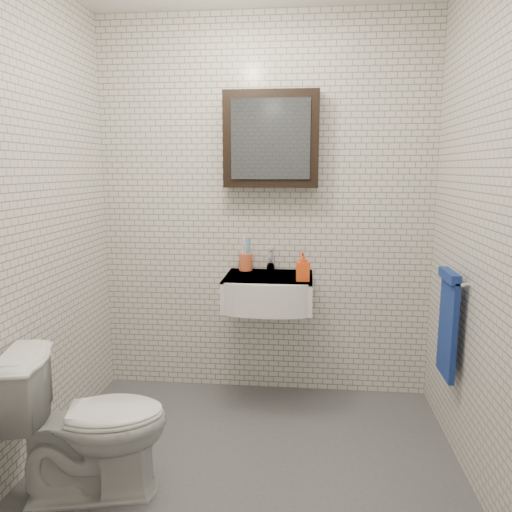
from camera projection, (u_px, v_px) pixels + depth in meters
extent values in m
cube|color=#4A4D51|center=(246.00, 470.00, 2.54)|extent=(2.20, 2.00, 0.01)
cube|color=silver|center=(264.00, 210.00, 3.31)|extent=(2.20, 0.02, 2.50)
cube|color=silver|center=(199.00, 269.00, 1.35)|extent=(2.20, 0.02, 2.50)
cube|color=silver|center=(23.00, 224.00, 2.44)|extent=(0.02, 2.00, 2.50)
cube|color=silver|center=(491.00, 230.00, 2.21)|extent=(0.02, 2.00, 2.50)
cube|color=white|center=(269.00, 291.00, 3.17)|extent=(0.55, 0.45, 0.20)
cylinder|color=silver|center=(269.00, 277.00, 3.17)|extent=(0.31, 0.31, 0.02)
cylinder|color=silver|center=(269.00, 276.00, 3.17)|extent=(0.04, 0.04, 0.01)
cube|color=white|center=(269.00, 277.00, 3.15)|extent=(0.55, 0.45, 0.01)
cylinder|color=silver|center=(271.00, 266.00, 3.31)|extent=(0.06, 0.06, 0.06)
cylinder|color=silver|center=(271.00, 257.00, 3.30)|extent=(0.03, 0.03, 0.08)
cylinder|color=silver|center=(270.00, 254.00, 3.23)|extent=(0.02, 0.12, 0.02)
cube|color=silver|center=(271.00, 248.00, 3.32)|extent=(0.02, 0.09, 0.01)
cube|color=black|center=(271.00, 140.00, 3.16)|extent=(0.60, 0.14, 0.60)
cube|color=#3F444C|center=(270.00, 139.00, 3.08)|extent=(0.49, 0.01, 0.49)
cylinder|color=silver|center=(454.00, 279.00, 2.61)|extent=(0.02, 0.30, 0.02)
cylinder|color=silver|center=(451.00, 274.00, 2.74)|extent=(0.04, 0.02, 0.02)
cylinder|color=silver|center=(466.00, 284.00, 2.48)|extent=(0.04, 0.02, 0.02)
cube|color=navy|center=(448.00, 328.00, 2.66)|extent=(0.03, 0.26, 0.54)
cube|color=navy|center=(450.00, 276.00, 2.61)|extent=(0.05, 0.26, 0.05)
cylinder|color=#D05A34|center=(246.00, 262.00, 3.32)|extent=(0.11, 0.11, 0.11)
cylinder|color=white|center=(243.00, 251.00, 3.30)|extent=(0.02, 0.03, 0.21)
cylinder|color=#4197D3|center=(247.00, 253.00, 3.30)|extent=(0.02, 0.02, 0.19)
cylinder|color=white|center=(245.00, 250.00, 3.32)|extent=(0.03, 0.04, 0.22)
cylinder|color=#4197D3|center=(249.00, 252.00, 3.32)|extent=(0.03, 0.04, 0.20)
imported|color=orange|center=(303.00, 266.00, 3.00)|extent=(0.08, 0.09, 0.18)
imported|color=white|center=(90.00, 422.00, 2.31)|extent=(0.78, 0.55, 0.72)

